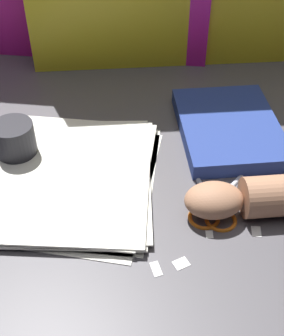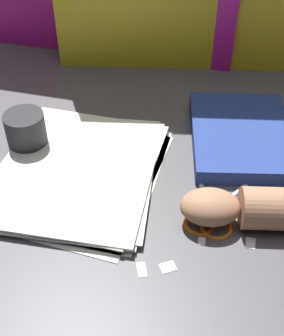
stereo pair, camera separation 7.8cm
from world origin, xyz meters
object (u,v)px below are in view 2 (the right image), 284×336
at_px(paper_stack, 78,171).
at_px(scissors, 211,215).
at_px(mug, 26,132).
at_px(book_closed, 241,135).

distance_m(paper_stack, scissors, 0.25).
distance_m(paper_stack, mug, 0.13).
bearing_deg(scissors, paper_stack, 168.17).
height_order(paper_stack, scissors, paper_stack).
bearing_deg(book_closed, mug, -164.47).
bearing_deg(mug, book_closed, 15.53).
xyz_separation_m(scissors, mug, (-0.36, 0.10, 0.04)).
height_order(paper_stack, mug, mug).
relative_size(book_closed, mug, 3.62).
relative_size(scissors, mug, 1.98).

